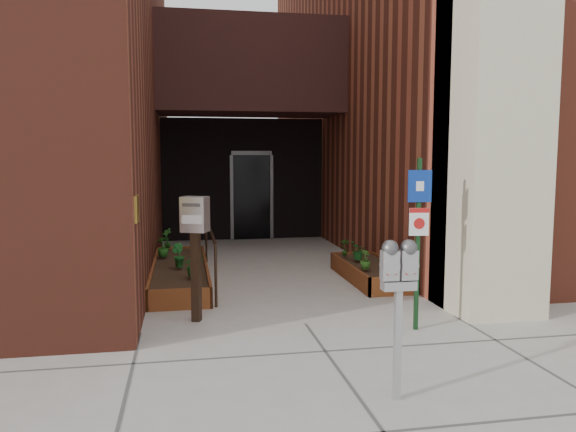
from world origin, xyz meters
TOP-DOWN VIEW (x-y plane):
  - ground at (0.00, 0.00)m, footprint 80.00×80.00m
  - architecture at (-0.18, 6.89)m, footprint 20.00×14.60m
  - planter_left at (-1.55, 2.70)m, footprint 0.90×3.60m
  - planter_right at (1.60, 2.20)m, footprint 0.80×2.20m
  - handrail at (-1.05, 2.65)m, footprint 0.04×3.34m
  - parking_meter at (0.31, -2.26)m, footprint 0.31×0.15m
  - sign_post at (1.27, -0.46)m, footprint 0.28×0.08m
  - payment_dropbox at (-1.33, 0.38)m, footprint 0.38×0.33m
  - shrub_left_a at (-1.34, 1.67)m, footprint 0.42×0.42m
  - shrub_left_b at (-1.57, 2.42)m, footprint 0.30×0.30m
  - shrub_left_c at (-1.85, 3.43)m, footprint 0.28×0.28m
  - shrub_left_d at (-1.80, 4.30)m, footprint 0.29×0.29m
  - shrub_right_a at (1.35, 1.73)m, footprint 0.24×0.24m
  - shrub_right_b at (1.35, 2.88)m, footprint 0.22×0.22m
  - shrub_right_c at (1.47, 2.49)m, footprint 0.39×0.39m

SIDE VIEW (x-z plane):
  - ground at x=0.00m, z-range 0.00..0.00m
  - planter_left at x=-1.55m, z-range -0.02..0.28m
  - planter_right at x=1.60m, z-range -0.02..0.28m
  - shrub_right_a at x=1.35m, z-range 0.30..0.61m
  - shrub_right_b at x=1.35m, z-range 0.30..0.62m
  - shrub_right_c at x=1.47m, z-range 0.30..0.62m
  - shrub_left_a at x=-1.34m, z-range 0.30..0.64m
  - shrub_left_c at x=-1.85m, z-range 0.30..0.66m
  - shrub_left_b at x=-1.57m, z-range 0.30..0.69m
  - shrub_left_d at x=-1.80m, z-range 0.30..0.70m
  - handrail at x=-1.05m, z-range 0.30..1.20m
  - parking_meter at x=0.31m, z-range 0.38..1.78m
  - payment_dropbox at x=-1.33m, z-range 0.35..1.94m
  - sign_post at x=1.27m, z-range 0.24..2.30m
  - architecture at x=-0.18m, z-range -0.02..9.98m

